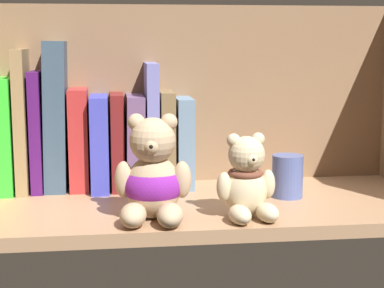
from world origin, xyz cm
name	(u,v)px	position (x,y,z in cm)	size (l,w,h in cm)	color
shelf_board	(207,207)	(0.00, 0.00, 1.00)	(70.42, 30.36, 2.00)	#A87F5B
shelf_back_panel	(194,100)	(0.00, 15.78, 16.60)	(72.82, 1.20, 33.19)	#846345
book_0	(6,135)	(-32.17, 11.74, 11.49)	(3.07, 11.72, 18.99)	green
book_1	(23,121)	(-29.28, 11.74, 13.84)	(1.92, 11.42, 23.68)	#90754D
book_2	(38,131)	(-26.99, 11.74, 12.03)	(1.85, 9.95, 20.06)	#45145C
book_3	(56,116)	(-23.90, 11.74, 14.49)	(3.53, 9.15, 24.98)	#364C60
book_4	(79,139)	(-20.16, 11.74, 10.55)	(3.15, 9.39, 17.10)	#AD2B2B
book_5	(100,142)	(-16.70, 11.74, 9.99)	(2.97, 13.47, 15.98)	#3C41BB
book_6	(117,141)	(-13.73, 11.74, 10.13)	(2.17, 11.07, 16.25)	maroon
book_7	(135,141)	(-10.78, 11.74, 9.99)	(2.92, 13.46, 15.98)	#654973
book_8	(151,125)	(-7.92, 11.74, 12.69)	(2.00, 13.16, 21.38)	#6C6FB9
book_9	(166,139)	(-5.32, 11.74, 10.26)	(2.39, 10.25, 16.53)	brown
book_10	(183,142)	(-2.34, 11.74, 9.70)	(2.77, 10.39, 15.41)	slate
teddy_bear_larger	(153,178)	(-9.03, -8.86, 7.91)	(11.10, 11.74, 15.03)	tan
teddy_bear_smaller	(247,182)	(4.26, -9.66, 7.18)	(8.99, 9.28, 12.15)	beige
pillar_candle	(287,176)	(13.34, 1.19, 5.43)	(5.00, 5.00, 6.87)	#4C5B99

